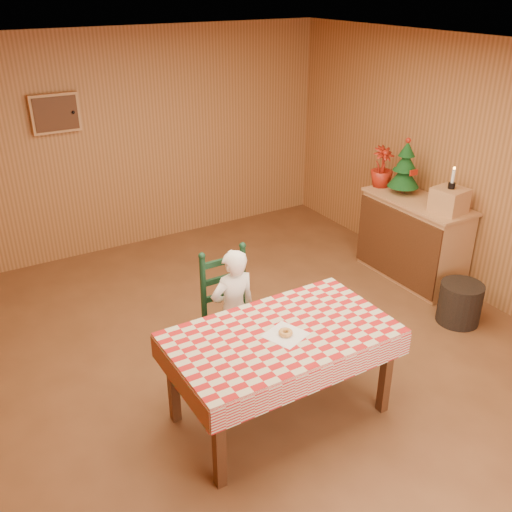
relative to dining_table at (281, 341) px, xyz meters
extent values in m
plane|color=brown|center=(0.29, 0.65, -0.69)|extent=(6.00, 6.00, 0.00)
cube|color=#A76C3C|center=(0.29, 3.65, 0.61)|extent=(5.00, 0.10, 2.60)
cube|color=#A76C3C|center=(2.79, 0.65, 0.61)|extent=(0.10, 6.00, 2.60)
cube|color=#AD7340|center=(0.29, 0.65, 1.91)|extent=(5.00, 6.00, 0.10)
cube|color=tan|center=(-0.61, 3.59, 1.06)|extent=(0.52, 0.08, 0.42)
cube|color=#4C2814|center=(-0.61, 3.54, 1.06)|extent=(0.46, 0.02, 0.36)
sphere|color=black|center=(-0.43, 3.53, 1.06)|extent=(0.04, 0.04, 0.04)
cube|color=#4C2814|center=(0.00, 0.00, 0.03)|extent=(1.60, 0.90, 0.06)
cube|color=#4C2814|center=(-0.72, -0.37, -0.34)|extent=(0.07, 0.07, 0.69)
cube|color=#4C2814|center=(0.72, -0.37, -0.34)|extent=(0.07, 0.07, 0.69)
cube|color=#4C2814|center=(-0.72, 0.37, -0.34)|extent=(0.07, 0.07, 0.69)
cube|color=#4C2814|center=(0.72, 0.37, -0.34)|extent=(0.07, 0.07, 0.69)
cube|color=#B51818|center=(0.00, 0.00, 0.07)|extent=(1.64, 0.94, 0.02)
cube|color=#B51818|center=(0.00, -0.47, -0.03)|extent=(1.64, 0.02, 0.18)
cube|color=#B51818|center=(0.00, 0.47, -0.03)|extent=(1.64, 0.02, 0.18)
cube|color=#2C5A29|center=(-0.82, 0.00, -0.03)|extent=(0.02, 0.94, 0.18)
cube|color=#2C5A29|center=(0.82, 0.00, -0.03)|extent=(0.02, 0.94, 0.18)
cube|color=black|center=(0.00, 0.73, -0.26)|extent=(0.44, 0.40, 0.04)
cylinder|color=black|center=(-0.19, 0.56, -0.48)|extent=(0.04, 0.04, 0.41)
cylinder|color=black|center=(0.19, 0.56, -0.48)|extent=(0.04, 0.04, 0.41)
cylinder|color=black|center=(-0.19, 0.90, -0.48)|extent=(0.04, 0.04, 0.41)
cylinder|color=black|center=(0.19, 0.90, -0.48)|extent=(0.04, 0.04, 0.41)
cylinder|color=black|center=(-0.19, 0.90, 0.06)|extent=(0.05, 0.05, 0.60)
sphere|color=black|center=(-0.19, 0.90, 0.36)|extent=(0.06, 0.06, 0.06)
cylinder|color=black|center=(0.19, 0.90, 0.06)|extent=(0.05, 0.05, 0.60)
sphere|color=black|center=(0.19, 0.90, 0.36)|extent=(0.06, 0.06, 0.06)
cube|color=black|center=(0.00, 0.90, -0.06)|extent=(0.38, 0.03, 0.05)
cube|color=black|center=(0.00, 0.90, 0.10)|extent=(0.38, 0.03, 0.05)
cube|color=black|center=(0.00, 0.90, 0.26)|extent=(0.38, 0.03, 0.05)
imported|color=white|center=(0.00, 0.73, -0.13)|extent=(0.41, 0.27, 1.12)
cube|color=white|center=(0.00, -0.05, 0.08)|extent=(0.33, 0.33, 0.00)
torus|color=#CC9349|center=(0.00, -0.05, 0.10)|extent=(0.12, 0.12, 0.04)
cube|color=tan|center=(2.51, 1.15, -0.24)|extent=(0.50, 1.20, 0.90)
cube|color=tan|center=(2.51, 1.15, 0.23)|extent=(0.54, 1.24, 0.03)
cube|color=#4C2814|center=(2.25, 1.15, -0.24)|extent=(0.02, 1.20, 0.80)
cube|color=tan|center=(2.51, 0.75, 0.37)|extent=(0.34, 0.34, 0.25)
cylinder|color=#4C2814|center=(2.51, 1.40, 0.28)|extent=(0.04, 0.04, 0.08)
cone|color=#0C3412|center=(2.51, 1.40, 0.44)|extent=(0.34, 0.34, 0.24)
cone|color=#0C3412|center=(2.51, 1.40, 0.60)|extent=(0.26, 0.26, 0.20)
cone|color=#0C3412|center=(2.51, 1.40, 0.74)|extent=(0.18, 0.18, 0.16)
sphere|color=maroon|center=(2.51, 1.40, 0.83)|extent=(0.06, 0.06, 0.06)
cube|color=maroon|center=(2.49, 1.25, 0.52)|extent=(0.10, 0.02, 0.06)
sphere|color=maroon|center=(2.59, 1.34, 0.47)|extent=(0.04, 0.04, 0.04)
sphere|color=maroon|center=(2.44, 1.45, 0.54)|extent=(0.04, 0.04, 0.04)
sphere|color=maroon|center=(2.55, 1.49, 0.64)|extent=(0.04, 0.04, 0.04)
imported|color=maroon|center=(2.46, 1.70, 0.47)|extent=(0.26, 0.26, 0.45)
cylinder|color=black|center=(2.51, 0.75, 0.52)|extent=(0.07, 0.07, 0.06)
cylinder|color=white|center=(2.51, 0.75, 0.62)|extent=(0.03, 0.03, 0.14)
sphere|color=orange|center=(2.51, 0.75, 0.70)|extent=(0.02, 0.02, 0.02)
cylinder|color=black|center=(2.24, 0.22, -0.48)|extent=(0.52, 0.52, 0.41)
camera|label=1|loc=(-1.94, -2.87, 2.40)|focal=40.00mm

